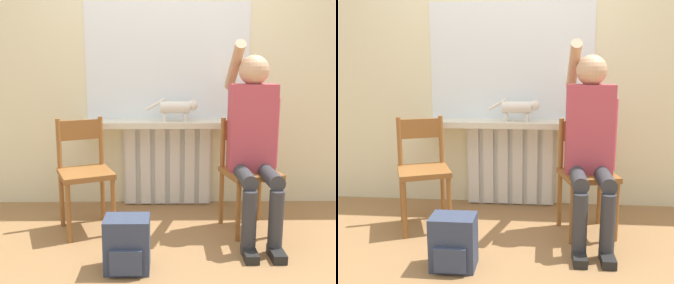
% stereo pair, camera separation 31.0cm
% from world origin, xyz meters
% --- Properties ---
extents(ground_plane, '(12.00, 12.00, 0.00)m').
position_xyz_m(ground_plane, '(0.00, 0.00, 0.00)').
color(ground_plane, olive).
extents(wall_with_window, '(7.00, 0.06, 2.70)m').
position_xyz_m(wall_with_window, '(0.00, 1.23, 1.35)').
color(wall_with_window, beige).
rests_on(wall_with_window, ground_plane).
extents(radiator, '(0.80, 0.08, 0.74)m').
position_xyz_m(radiator, '(0.00, 1.15, 0.37)').
color(radiator, silver).
rests_on(radiator, ground_plane).
extents(windowsill, '(1.51, 0.29, 0.05)m').
position_xyz_m(windowsill, '(0.00, 1.06, 0.77)').
color(windowsill, beige).
rests_on(windowsill, radiator).
extents(window_glass, '(1.45, 0.01, 1.02)m').
position_xyz_m(window_glass, '(0.00, 1.20, 1.30)').
color(window_glass, white).
rests_on(window_glass, windowsill).
extents(chair_left, '(0.50, 0.50, 0.87)m').
position_xyz_m(chair_left, '(-0.64, 0.58, 0.47)').
color(chair_left, brown).
rests_on(chair_left, ground_plane).
extents(chair_right, '(0.46, 0.46, 0.87)m').
position_xyz_m(chair_right, '(0.62, 0.58, 0.47)').
color(chair_right, brown).
rests_on(chair_right, ground_plane).
extents(person, '(0.36, 0.98, 1.45)m').
position_xyz_m(person, '(0.63, 0.48, 0.76)').
color(person, '#333338').
rests_on(person, ground_plane).
extents(cat, '(0.45, 0.10, 0.20)m').
position_xyz_m(cat, '(0.09, 1.03, 0.91)').
color(cat, silver).
rests_on(cat, windowsill).
extents(backpack, '(0.28, 0.23, 0.34)m').
position_xyz_m(backpack, '(-0.26, -0.07, 0.17)').
color(backpack, '#333D56').
rests_on(backpack, ground_plane).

